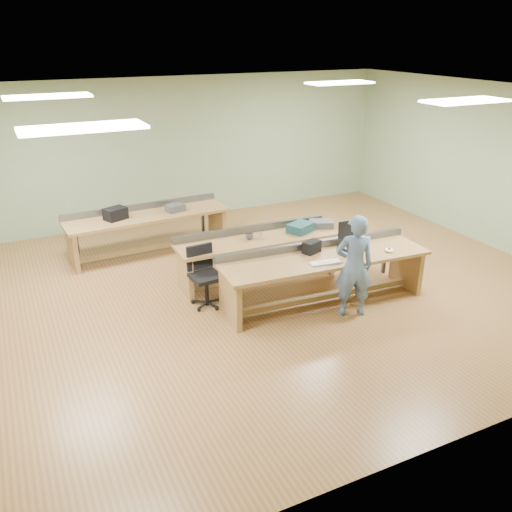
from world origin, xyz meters
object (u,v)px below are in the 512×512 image
(workbench_back, at_px, (148,224))
(parts_bin_teal, at_px, (300,228))
(workbench_front, at_px, (323,267))
(mug, at_px, (249,236))
(task_chair, at_px, (205,284))
(parts_bin_grey, at_px, (321,224))
(laptop_base, at_px, (352,248))
(workbench_mid, at_px, (257,249))
(person, at_px, (354,266))
(camera_bag, at_px, (312,247))
(drinks_can, at_px, (261,236))

(workbench_back, height_order, parts_bin_teal, parts_bin_teal)
(workbench_front, bearing_deg, mug, 125.60)
(task_chair, bearing_deg, workbench_back, 89.75)
(parts_bin_grey, relative_size, mug, 3.23)
(mug, bearing_deg, workbench_back, 119.93)
(laptop_base, height_order, mug, mug)
(workbench_front, xyz_separation_m, workbench_mid, (-0.55, 1.13, -0.01))
(task_chair, height_order, parts_bin_grey, task_chair)
(workbench_back, xyz_separation_m, task_chair, (0.20, -2.40, -0.22))
(parts_bin_teal, height_order, parts_bin_grey, parts_bin_teal)
(laptop_base, distance_m, task_chair, 2.31)
(workbench_mid, bearing_deg, person, -65.22)
(camera_bag, relative_size, drinks_can, 2.29)
(camera_bag, relative_size, mug, 2.15)
(camera_bag, relative_size, parts_bin_teal, 0.66)
(task_chair, bearing_deg, parts_bin_teal, 6.53)
(camera_bag, xyz_separation_m, drinks_can, (-0.44, 0.82, -0.03))
(laptop_base, bearing_deg, drinks_can, 142.07)
(workbench_front, distance_m, laptop_base, 0.58)
(parts_bin_grey, bearing_deg, task_chair, -169.49)
(task_chair, height_order, mug, task_chair)
(workbench_front, xyz_separation_m, person, (0.17, -0.52, 0.20))
(laptop_base, xyz_separation_m, camera_bag, (-0.63, 0.15, 0.07))
(laptop_base, bearing_deg, parts_bin_grey, 87.91)
(workbench_mid, height_order, person, person)
(workbench_mid, relative_size, parts_bin_grey, 6.73)
(laptop_base, height_order, parts_bin_teal, parts_bin_teal)
(workbench_back, xyz_separation_m, drinks_can, (1.30, -2.08, 0.25))
(camera_bag, height_order, task_chair, camera_bag)
(person, distance_m, parts_bin_teal, 1.59)
(person, relative_size, laptop_base, 4.30)
(workbench_front, relative_size, workbench_back, 1.08)
(workbench_front, distance_m, camera_bag, 0.35)
(workbench_mid, bearing_deg, task_chair, -156.70)
(camera_bag, distance_m, parts_bin_teal, 0.92)
(parts_bin_grey, bearing_deg, person, -106.41)
(parts_bin_grey, bearing_deg, workbench_mid, 179.25)
(task_chair, distance_m, parts_bin_grey, 2.37)
(person, relative_size, mug, 12.18)
(laptop_base, relative_size, camera_bag, 1.32)
(workbench_mid, relative_size, workbench_back, 0.91)
(workbench_front, height_order, workbench_mid, same)
(mug, bearing_deg, laptop_base, -40.81)
(workbench_front, bearing_deg, workbench_mid, 119.39)
(laptop_base, relative_size, task_chair, 0.39)
(laptop_base, xyz_separation_m, parts_bin_teal, (-0.32, 1.02, 0.05))
(task_chair, relative_size, parts_bin_teal, 2.23)
(workbench_mid, distance_m, parts_bin_grey, 1.23)
(person, height_order, mug, person)
(laptop_base, xyz_separation_m, task_chair, (-2.17, 0.64, -0.44))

